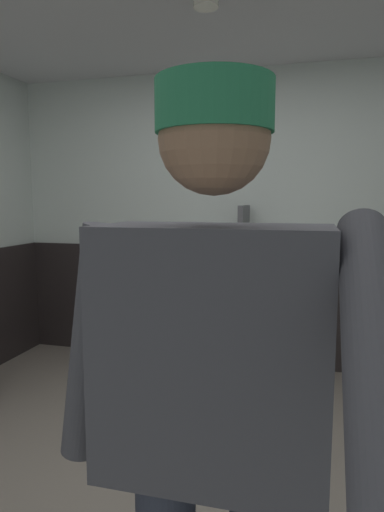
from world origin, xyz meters
The scene contains 8 objects.
ground_plane centered at (0.00, 0.00, -0.02)m, with size 4.65×4.54×0.04m, color slate.
wall_back centered at (0.00, 2.03, 1.27)m, with size 4.65×0.12×2.53m, color silver.
wainscot_band_back centered at (0.00, 1.96, 0.51)m, with size 4.05×0.03×1.03m, color black.
downlight_far centered at (0.01, 0.69, 2.52)m, with size 0.14×0.14×0.03m, color white.
urinal_left centered at (-0.29, 1.81, 0.78)m, with size 0.40×0.34×1.24m.
urinal_middle centered at (0.46, 1.81, 0.78)m, with size 0.40×0.34×1.24m.
privacy_divider_panel centered at (0.08, 1.74, 0.95)m, with size 0.04×0.40×0.90m, color #4C4C51.
person centered at (0.41, -0.97, 1.01)m, with size 0.70×0.60×1.68m.
Camera 1 is at (0.61, -1.87, 1.45)m, focal length 31.40 mm.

